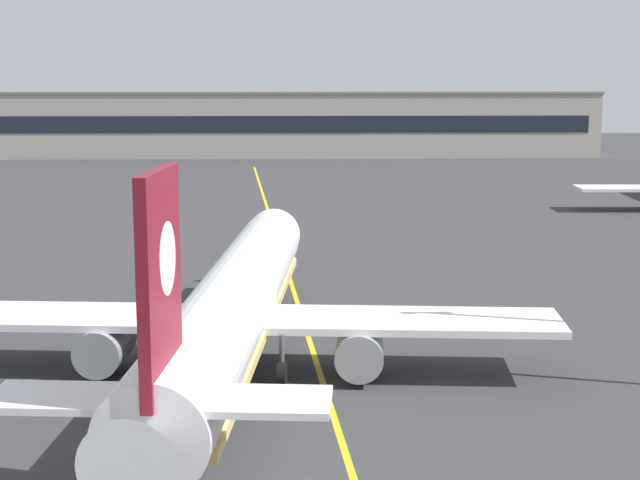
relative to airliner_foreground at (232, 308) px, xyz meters
name	(u,v)px	position (x,y,z in m)	size (l,w,h in m)	color
taxiway_centreline	(298,305)	(3.32, 14.53, -3.37)	(0.30, 180.00, 0.01)	yellow
airliner_foreground	(232,308)	(0.00, 0.00, 0.00)	(32.29, 41.53, 11.65)	white
safety_cone_by_nose_gear	(278,291)	(2.03, 17.32, -3.11)	(0.44, 0.44, 0.55)	orange
terminal_building	(268,124)	(-0.89, 123.91, 2.21)	(112.40, 12.40, 11.14)	#9E998E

